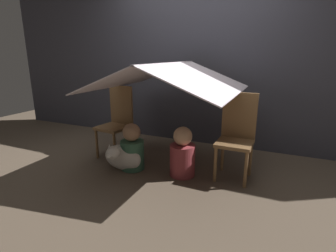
# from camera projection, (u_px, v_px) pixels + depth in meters

# --- Properties ---
(ground_plane) EXTENTS (8.80, 8.80, 0.00)m
(ground_plane) POSITION_uv_depth(u_px,v_px,m) (166.00, 168.00, 3.17)
(ground_plane) COLOR brown
(wall_back) EXTENTS (7.00, 0.05, 2.50)m
(wall_back) POSITION_uv_depth(u_px,v_px,m) (197.00, 60.00, 3.82)
(wall_back) COLOR #3D3D47
(wall_back) RESTS_ON ground_plane
(chair_left) EXTENTS (0.42, 0.42, 0.93)m
(chair_left) POSITION_uv_depth(u_px,v_px,m) (117.00, 120.00, 3.46)
(chair_left) COLOR brown
(chair_left) RESTS_ON ground_plane
(chair_right) EXTENTS (0.38, 0.38, 0.93)m
(chair_right) POSITION_uv_depth(u_px,v_px,m) (237.00, 134.00, 2.85)
(chair_right) COLOR brown
(chair_right) RESTS_ON ground_plane
(sheet_canopy) EXTENTS (1.57, 1.52, 0.31)m
(sheet_canopy) POSITION_uv_depth(u_px,v_px,m) (168.00, 77.00, 2.93)
(sheet_canopy) COLOR silver
(person_front) EXTENTS (0.28, 0.28, 0.56)m
(person_front) POSITION_uv_depth(u_px,v_px,m) (132.00, 149.00, 3.10)
(person_front) COLOR #38664C
(person_front) RESTS_ON ground_plane
(person_second) EXTENTS (0.29, 0.29, 0.57)m
(person_second) POSITION_uv_depth(u_px,v_px,m) (183.00, 155.00, 2.92)
(person_second) COLOR maroon
(person_second) RESTS_ON ground_plane
(dog) EXTENTS (0.48, 0.38, 0.37)m
(dog) POSITION_uv_depth(u_px,v_px,m) (122.00, 157.00, 3.06)
(dog) COLOR silver
(dog) RESTS_ON ground_plane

